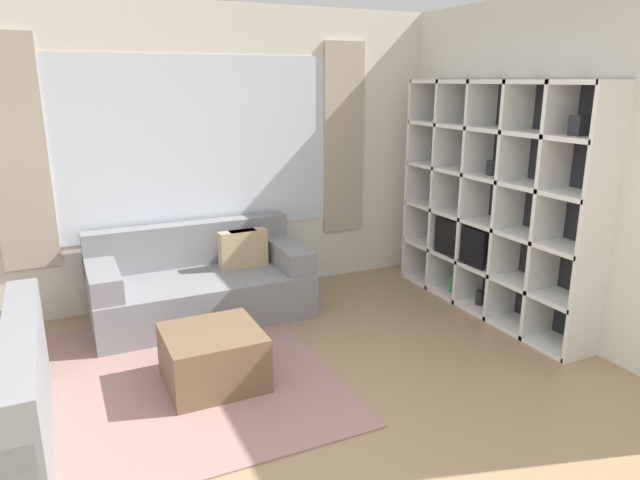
# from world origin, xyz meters

# --- Properties ---
(wall_back) EXTENTS (5.95, 0.11, 2.70)m
(wall_back) POSITION_xyz_m (0.00, 3.14, 1.36)
(wall_back) COLOR silver
(wall_back) RESTS_ON ground_plane
(wall_right) EXTENTS (0.07, 4.31, 2.70)m
(wall_right) POSITION_xyz_m (2.41, 1.55, 1.35)
(wall_right) COLOR silver
(wall_right) RESTS_ON ground_plane
(area_rug) EXTENTS (2.47, 2.30, 0.01)m
(area_rug) POSITION_xyz_m (-0.82, 1.61, 0.01)
(area_rug) COLOR gray
(area_rug) RESTS_ON ground_plane
(shelving_unit) EXTENTS (0.35, 2.19, 2.04)m
(shelving_unit) POSITION_xyz_m (2.23, 1.68, 1.01)
(shelving_unit) COLOR #232328
(shelving_unit) RESTS_ON ground_plane
(couch_main) EXTENTS (1.84, 0.90, 0.78)m
(couch_main) POSITION_xyz_m (-0.16, 2.65, 0.29)
(couch_main) COLOR gray
(couch_main) RESTS_ON ground_plane
(ottoman) EXTENTS (0.64, 0.62, 0.39)m
(ottoman) POSITION_xyz_m (-0.39, 1.42, 0.20)
(ottoman) COLOR brown
(ottoman) RESTS_ON ground_plane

